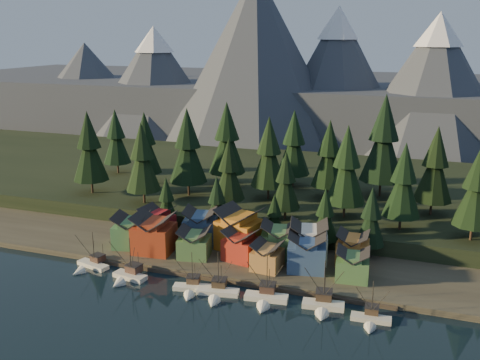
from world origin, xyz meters
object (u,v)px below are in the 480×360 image
(boat_4, at_px, (265,293))
(house_back_1, at_px, (200,225))
(boat_0, at_px, (89,261))
(house_back_0, at_px, (157,222))
(boat_3, at_px, (217,288))
(boat_6, at_px, (371,315))
(house_front_1, at_px, (154,232))
(boat_5, at_px, (323,300))
(house_front_0, at_px, (131,230))
(boat_2, at_px, (191,284))
(boat_1, at_px, (127,271))

(boat_4, xyz_separation_m, house_back_1, (-26.25, 24.54, 4.37))
(boat_0, height_order, house_back_0, house_back_0)
(boat_3, xyz_separation_m, house_back_1, (-14.96, 25.53, 4.57))
(boat_0, relative_size, house_back_0, 1.13)
(boat_6, bearing_deg, house_front_1, 162.49)
(boat_0, distance_m, boat_4, 47.62)
(boat_4, xyz_separation_m, boat_5, (12.83, 0.80, 0.16))
(boat_3, distance_m, house_front_0, 36.10)
(boat_2, height_order, house_back_0, house_back_0)
(boat_1, xyz_separation_m, boat_3, (23.70, -0.58, -0.28))
(boat_4, bearing_deg, house_back_0, 142.79)
(boat_1, bearing_deg, boat_3, 8.25)
(boat_2, distance_m, boat_4, 17.80)
(boat_1, distance_m, house_front_1, 15.63)
(boat_1, bearing_deg, house_back_1, 80.34)
(boat_4, bearing_deg, boat_1, 174.52)
(house_back_0, bearing_deg, boat_6, -15.37)
(boat_0, relative_size, boat_4, 0.88)
(boat_0, height_order, boat_3, boat_3)
(boat_2, distance_m, boat_6, 41.03)
(boat_0, relative_size, boat_3, 0.93)
(boat_4, bearing_deg, boat_5, -2.59)
(boat_5, distance_m, house_back_1, 45.92)
(house_back_0, relative_size, house_back_1, 0.88)
(boat_2, bearing_deg, boat_4, -10.06)
(boat_2, relative_size, house_front_1, 0.94)
(house_front_1, bearing_deg, boat_1, -93.19)
(boat_2, xyz_separation_m, house_back_1, (-8.47, 25.34, 4.73))
(boat_0, height_order, house_front_0, house_front_0)
(boat_1, distance_m, boat_5, 47.83)
(boat_1, xyz_separation_m, house_back_1, (8.74, 24.95, 4.29))
(boat_1, distance_m, house_back_1, 26.78)
(boat_3, height_order, house_back_0, house_back_0)
(boat_4, distance_m, house_back_0, 45.96)
(house_front_0, relative_size, house_back_1, 1.03)
(boat_2, bearing_deg, boat_0, 161.44)
(boat_5, bearing_deg, boat_4, 176.90)
(boat_5, relative_size, house_back_1, 1.16)
(boat_3, xyz_separation_m, boat_4, (11.29, 0.99, 0.20))
(boat_5, height_order, house_front_1, house_front_1)
(house_front_0, relative_size, house_back_0, 1.17)
(house_back_0, bearing_deg, house_front_0, -109.19)
(house_front_1, xyz_separation_m, house_back_1, (9.15, 10.03, -0.34))
(boat_6, height_order, house_back_1, house_back_1)
(house_front_1, bearing_deg, house_back_0, 107.98)
(boat_1, relative_size, house_back_1, 1.11)
(boat_2, bearing_deg, house_front_1, 126.37)
(house_front_0, height_order, house_front_1, house_front_1)
(boat_6, xyz_separation_m, house_front_0, (-66.24, 17.10, 4.43))
(boat_4, bearing_deg, boat_0, 171.10)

